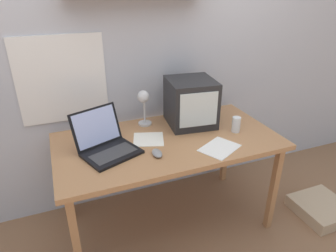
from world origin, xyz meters
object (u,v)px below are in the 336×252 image
at_px(desk_lamp, 144,102).
at_px(juice_glass, 236,125).
at_px(computer_mouse, 157,153).
at_px(floor_cushion, 321,208).
at_px(laptop, 105,142).
at_px(crt_monitor, 191,102).
at_px(printed_handout, 220,148).
at_px(corner_desk, 168,147).
at_px(loose_paper_near_laptop, 148,139).

bearing_deg(desk_lamp, juice_glass, -6.13).
bearing_deg(computer_mouse, juice_glass, 9.04).
distance_m(juice_glass, computer_mouse, 0.65).
bearing_deg(floor_cushion, laptop, 166.84).
bearing_deg(crt_monitor, floor_cushion, -23.53).
distance_m(juice_glass, printed_handout, 0.29).
bearing_deg(floor_cushion, corner_desk, 162.50).
distance_m(desk_lamp, printed_handout, 0.64).
xyz_separation_m(crt_monitor, juice_glass, (0.25, -0.25, -0.12)).
relative_size(crt_monitor, loose_paper_near_laptop, 1.50).
xyz_separation_m(corner_desk, loose_paper_near_laptop, (-0.13, 0.04, 0.06)).
distance_m(computer_mouse, printed_handout, 0.42).
relative_size(crt_monitor, laptop, 0.91).
bearing_deg(laptop, computer_mouse, -53.08).
distance_m(laptop, printed_handout, 0.74).
distance_m(laptop, juice_glass, 0.93).
bearing_deg(juice_glass, computer_mouse, -170.96).
bearing_deg(desk_lamp, crt_monitor, 10.88).
bearing_deg(floor_cushion, crt_monitor, 149.66).
distance_m(corner_desk, juice_glass, 0.52).
xyz_separation_m(desk_lamp, loose_paper_near_laptop, (-0.04, -0.21, -0.19)).
bearing_deg(corner_desk, juice_glass, -8.46).
bearing_deg(printed_handout, desk_lamp, 126.08).
relative_size(computer_mouse, loose_paper_near_laptop, 0.42).
distance_m(corner_desk, desk_lamp, 0.37).
bearing_deg(desk_lamp, floor_cushion, -3.28).
relative_size(computer_mouse, floor_cushion, 0.27).
bearing_deg(floor_cushion, loose_paper_near_laptop, 162.42).
xyz_separation_m(computer_mouse, loose_paper_near_laptop, (0.02, 0.22, -0.01)).
height_order(corner_desk, crt_monitor, crt_monitor).
distance_m(laptop, computer_mouse, 0.34).
xyz_separation_m(crt_monitor, computer_mouse, (-0.40, -0.35, -0.16)).
height_order(corner_desk, desk_lamp, desk_lamp).
distance_m(corner_desk, crt_monitor, 0.39).
bearing_deg(computer_mouse, laptop, 148.09).
distance_m(corner_desk, printed_handout, 0.37).
height_order(corner_desk, laptop, laptop).
bearing_deg(laptop, floor_cushion, -34.33).
height_order(corner_desk, floor_cushion, corner_desk).
relative_size(printed_handout, floor_cushion, 0.78).
distance_m(juice_glass, loose_paper_near_laptop, 0.64).
height_order(laptop, computer_mouse, laptop).
bearing_deg(corner_desk, loose_paper_near_laptop, 161.63).
bearing_deg(juice_glass, printed_handout, -143.94).
distance_m(corner_desk, computer_mouse, 0.24).
bearing_deg(loose_paper_near_laptop, laptop, -172.49).
bearing_deg(floor_cushion, printed_handout, 171.67).
height_order(desk_lamp, computer_mouse, desk_lamp).
distance_m(corner_desk, loose_paper_near_laptop, 0.15).
bearing_deg(juice_glass, crt_monitor, 134.30).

